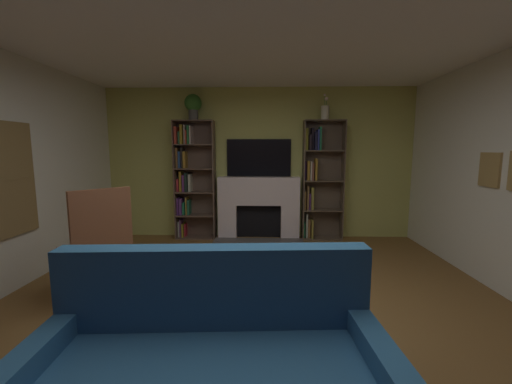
% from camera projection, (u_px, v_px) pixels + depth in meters
% --- Properties ---
extents(ground_plane, '(7.11, 7.11, 0.00)m').
position_uv_depth(ground_plane, '(252.00, 324.00, 2.90)').
color(ground_plane, brown).
extents(wall_back_accent, '(5.49, 0.06, 2.64)m').
position_uv_depth(wall_back_accent, '(259.00, 164.00, 5.69)').
color(wall_back_accent, '#BABE61').
rests_on(wall_back_accent, ground_plane).
extents(ceiling, '(5.49, 6.04, 0.06)m').
position_uv_depth(ceiling, '(252.00, 11.00, 2.54)').
color(ceiling, white).
rests_on(ceiling, wall_back_accent).
extents(fireplace, '(1.53, 0.54, 1.09)m').
position_uv_depth(fireplace, '(259.00, 206.00, 5.63)').
color(fireplace, white).
rests_on(fireplace, ground_plane).
extents(tv, '(1.12, 0.06, 0.65)m').
position_uv_depth(tv, '(259.00, 158.00, 5.61)').
color(tv, black).
rests_on(tv, fireplace).
extents(bookshelf_left, '(0.70, 0.29, 2.06)m').
position_uv_depth(bookshelf_left, '(191.00, 178.00, 5.62)').
color(bookshelf_left, brown).
rests_on(bookshelf_left, ground_plane).
extents(bookshelf_right, '(0.70, 0.28, 2.06)m').
position_uv_depth(bookshelf_right, '(318.00, 179.00, 5.56)').
color(bookshelf_right, brown).
rests_on(bookshelf_right, ground_plane).
extents(potted_plant, '(0.29, 0.29, 0.44)m').
position_uv_depth(potted_plant, '(193.00, 105.00, 5.40)').
color(potted_plant, '#4E504D').
rests_on(potted_plant, bookshelf_left).
extents(vase_with_flowers, '(0.13, 0.13, 0.43)m').
position_uv_depth(vase_with_flowers, '(325.00, 112.00, 5.36)').
color(vase_with_flowers, beige).
rests_on(vase_with_flowers, bookshelf_right).
extents(couch, '(2.03, 1.01, 0.96)m').
position_uv_depth(couch, '(211.00, 377.00, 1.80)').
color(couch, '#2B628F').
rests_on(couch, ground_plane).
extents(armchair, '(0.86, 0.86, 1.19)m').
position_uv_depth(armchair, '(97.00, 245.00, 3.34)').
color(armchair, brown).
rests_on(armchair, ground_plane).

